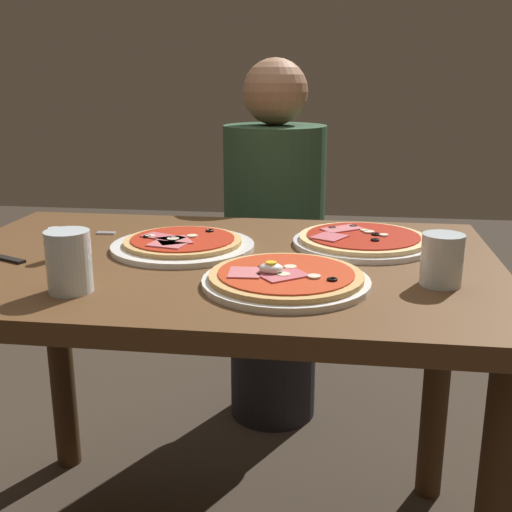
# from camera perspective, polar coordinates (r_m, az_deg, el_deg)

# --- Properties ---
(dining_table) EXTENTS (1.18, 0.79, 0.76)m
(dining_table) POSITION_cam_1_polar(r_m,az_deg,el_deg) (1.37, -3.67, -5.17)
(dining_table) COLOR brown
(dining_table) RESTS_ON ground
(pizza_foreground) EXTENTS (0.31, 0.31, 0.05)m
(pizza_foreground) POSITION_cam_1_polar(r_m,az_deg,el_deg) (1.15, 2.67, -2.05)
(pizza_foreground) COLOR white
(pizza_foreground) RESTS_ON dining_table
(pizza_across_left) EXTENTS (0.31, 0.31, 0.03)m
(pizza_across_left) POSITION_cam_1_polar(r_m,az_deg,el_deg) (1.40, -6.62, 1.07)
(pizza_across_left) COLOR white
(pizza_across_left) RESTS_ON dining_table
(pizza_across_right) EXTENTS (0.31, 0.31, 0.03)m
(pizza_across_right) POSITION_cam_1_polar(r_m,az_deg,el_deg) (1.44, 9.56, 1.39)
(pizza_across_right) COLOR white
(pizza_across_right) RESTS_ON dining_table
(water_glass_near) EXTENTS (0.08, 0.08, 0.09)m
(water_glass_near) POSITION_cam_1_polar(r_m,az_deg,el_deg) (1.19, 16.35, -0.59)
(water_glass_near) COLOR silver
(water_glass_near) RESTS_ON dining_table
(water_glass_far) EXTENTS (0.08, 0.08, 0.11)m
(water_glass_far) POSITION_cam_1_polar(r_m,az_deg,el_deg) (1.15, -16.45, -0.80)
(water_glass_far) COLOR silver
(water_glass_far) RESTS_ON dining_table
(fork) EXTENTS (0.16, 0.02, 0.00)m
(fork) POSITION_cam_1_polar(r_m,az_deg,el_deg) (1.59, -15.69, 2.05)
(fork) COLOR silver
(fork) RESTS_ON dining_table
(salt_shaker) EXTENTS (0.03, 0.03, 0.07)m
(salt_shaker) POSITION_cam_1_polar(r_m,az_deg,el_deg) (1.37, -17.53, 1.05)
(salt_shaker) COLOR white
(salt_shaker) RESTS_ON dining_table
(diner_person) EXTENTS (0.32, 0.32, 1.18)m
(diner_person) POSITION_cam_1_polar(r_m,az_deg,el_deg) (2.06, 1.62, -0.03)
(diner_person) COLOR black
(diner_person) RESTS_ON ground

